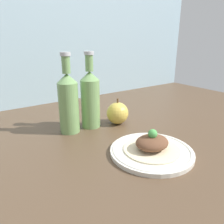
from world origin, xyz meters
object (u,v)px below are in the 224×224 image
(cider_bottle_left, at_px, (68,102))
(apple, at_px, (118,113))
(plated_food, at_px, (152,144))
(plate, at_px, (152,151))
(cider_bottle_right, at_px, (90,98))

(cider_bottle_left, xyz_separation_m, apple, (0.18, -0.03, -0.07))
(cider_bottle_left, relative_size, apple, 2.73)
(plated_food, height_order, apple, apple)
(plate, height_order, cider_bottle_right, cider_bottle_right)
(plate, distance_m, cider_bottle_right, 0.30)
(cider_bottle_right, xyz_separation_m, apple, (0.10, -0.03, -0.07))
(plate, bearing_deg, cider_bottle_right, 98.22)
(cider_bottle_right, distance_m, apple, 0.12)
(plated_food, bearing_deg, cider_bottle_right, 98.22)
(plated_food, bearing_deg, plate, 180.00)
(plate, height_order, apple, apple)
(plate, xyz_separation_m, plated_food, (0.00, 0.00, 0.02))
(plated_food, relative_size, apple, 1.61)
(cider_bottle_right, bearing_deg, cider_bottle_left, 180.00)
(cider_bottle_left, bearing_deg, apple, -10.40)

